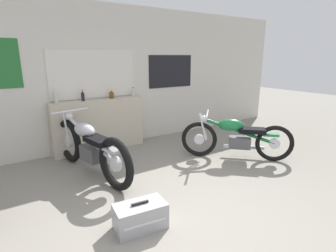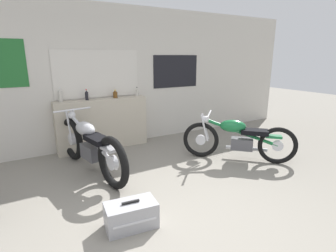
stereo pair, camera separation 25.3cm
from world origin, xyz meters
The scene contains 10 objects.
ground_plane centered at (0.00, 0.00, 0.00)m, with size 24.00×24.00×0.00m, color gray.
wall_back centered at (-0.01, 3.17, 1.40)m, with size 10.00×0.07×2.80m.
sill_counter centered at (-0.04, 2.99, 0.51)m, with size 1.78×0.28×1.01m.
bottle_leftmost centered at (-0.78, 3.02, 1.13)m, with size 0.07×0.07×0.27m.
bottle_left_center centered at (-0.32, 2.99, 1.10)m, with size 0.06×0.06×0.20m.
bottle_center centered at (0.24, 2.99, 1.08)m, with size 0.09×0.09×0.16m.
bottle_right_center centered at (0.71, 2.99, 1.10)m, with size 0.06×0.06×0.19m.
motorcycle_green centered at (1.85, 1.17, 0.41)m, with size 1.47×1.44×0.83m.
motorcycle_silver centered at (-0.56, 1.98, 0.44)m, with size 0.71×2.17×0.95m.
hard_case_silver centered at (-0.55, 0.32, 0.14)m, with size 0.58×0.37×0.31m.
Camera 1 is at (-1.66, -1.91, 1.81)m, focal length 28.00 mm.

